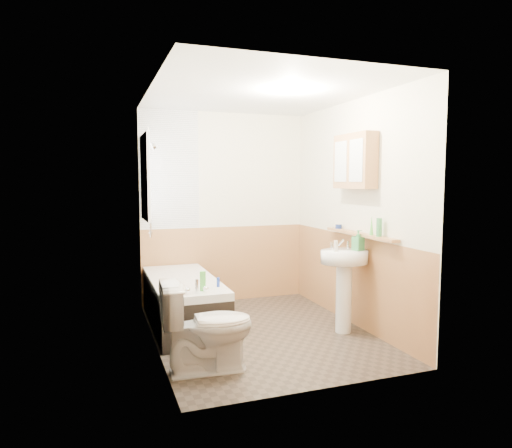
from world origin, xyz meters
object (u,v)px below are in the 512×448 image
at_px(bathtub, 183,301).
at_px(medicine_cabinet, 355,161).
at_px(toilet, 207,327).
at_px(sink, 344,274).
at_px(pine_shelf, 360,234).

height_order(bathtub, medicine_cabinet, medicine_cabinet).
distance_m(toilet, medicine_cabinet, 2.36).
bearing_deg(medicine_cabinet, sink, -145.20).
relative_size(bathtub, pine_shelf, 1.33).
bearing_deg(sink, medicine_cabinet, 27.42).
height_order(bathtub, pine_shelf, pine_shelf).
bearing_deg(medicine_cabinet, pine_shelf, -72.06).
relative_size(toilet, sink, 0.79).
distance_m(toilet, sink, 1.69).
relative_size(bathtub, sink, 1.67).
bearing_deg(sink, pine_shelf, 2.14).
distance_m(bathtub, toilet, 1.30).
bearing_deg(sink, toilet, -170.33).
bearing_deg(bathtub, pine_shelf, -23.49).
height_order(bathtub, toilet, toilet).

